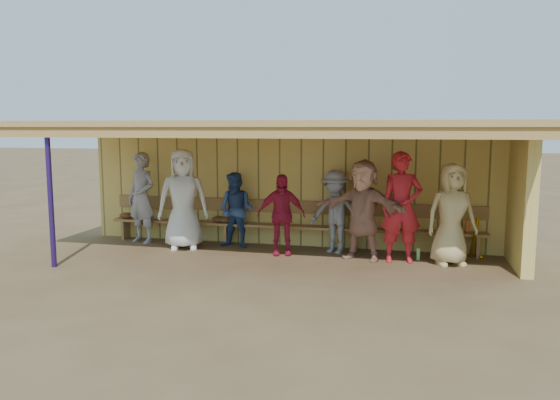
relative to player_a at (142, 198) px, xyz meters
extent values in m
plane|color=brown|center=(3.06, -0.81, -0.94)|extent=(90.00, 90.00, 0.00)
imported|color=gray|center=(0.00, 0.00, 0.00)|extent=(0.80, 0.65, 1.89)
imported|color=white|center=(1.09, -0.38, 0.05)|extent=(1.14, 0.95, 1.99)
imported|color=navy|center=(2.06, 0.00, -0.19)|extent=(0.82, 0.69, 1.51)
imported|color=#B41C39|center=(3.07, -0.40, -0.18)|extent=(0.96, 0.60, 1.53)
imported|color=gray|center=(4.04, 0.00, -0.15)|extent=(1.17, 0.90, 1.59)
imported|color=tan|center=(4.59, -0.42, -0.03)|extent=(1.78, 1.02, 1.83)
imported|color=red|center=(5.28, -0.46, 0.04)|extent=(0.80, 0.60, 1.98)
imported|color=tan|center=(6.13, -0.48, -0.05)|extent=(1.01, 0.82, 1.79)
cube|color=#DFC05F|center=(3.06, 0.54, 0.26)|extent=(8.60, 0.20, 2.40)
cube|color=#DFC05F|center=(7.26, -0.36, 0.26)|extent=(0.20, 1.62, 2.40)
cube|color=#B08A48|center=(3.06, -0.81, 1.51)|extent=(8.80, 3.20, 0.10)
cube|color=#B08A48|center=(3.06, -2.31, 1.38)|extent=(8.80, 0.10, 0.18)
cube|color=#B08A48|center=(-0.74, -0.81, 1.37)|extent=(0.08, 3.00, 0.16)
cube|color=#B08A48|center=(0.21, -0.81, 1.37)|extent=(0.08, 3.00, 0.16)
cube|color=#B08A48|center=(1.16, -0.81, 1.37)|extent=(0.08, 3.00, 0.16)
cube|color=#B08A48|center=(2.11, -0.81, 1.37)|extent=(0.08, 3.00, 0.16)
cube|color=#B08A48|center=(3.06, -0.81, 1.37)|extent=(0.08, 3.00, 0.16)
cube|color=#B08A48|center=(4.01, -0.81, 1.37)|extent=(0.08, 3.00, 0.16)
cube|color=#B08A48|center=(4.96, -0.81, 1.37)|extent=(0.08, 3.00, 0.16)
cube|color=#B08A48|center=(5.91, -0.81, 1.37)|extent=(0.08, 3.00, 0.16)
cube|color=#B08A48|center=(6.86, -0.81, 1.37)|extent=(0.08, 3.00, 0.16)
cylinder|color=navy|center=(-0.54, -2.21, 0.26)|extent=(0.09, 0.09, 2.40)
cube|color=#9E7543|center=(3.06, 0.25, -0.52)|extent=(7.60, 0.32, 0.05)
cube|color=#9E7543|center=(3.06, 0.41, -0.14)|extent=(7.60, 0.04, 0.26)
cube|color=#9E7543|center=(-0.54, 0.25, -0.74)|extent=(0.06, 0.29, 0.40)
cube|color=#9E7543|center=(1.77, 0.25, -0.74)|extent=(0.06, 0.29, 0.40)
cube|color=#9E7543|center=(4.36, 0.25, -0.74)|extent=(0.06, 0.29, 0.40)
cube|color=#9E7543|center=(6.66, 0.25, -0.74)|extent=(0.06, 0.29, 0.40)
cylinder|color=gold|center=(6.58, 0.05, -0.54)|extent=(0.13, 0.41, 0.80)
sphere|color=gold|center=(6.71, 0.05, -0.90)|extent=(0.08, 0.08, 0.08)
ellipsoid|color=#593319|center=(-0.48, 0.20, -0.43)|extent=(0.30, 0.24, 0.14)
ellipsoid|color=#593319|center=(1.77, 0.20, -0.43)|extent=(0.30, 0.24, 0.14)
ellipsoid|color=#593319|center=(1.61, 0.20, -0.43)|extent=(0.30, 0.24, 0.14)
cylinder|color=#90BE5F|center=(4.22, 0.30, -0.38)|extent=(0.07, 0.07, 0.22)
cylinder|color=orange|center=(6.49, 0.30, -0.38)|extent=(0.07, 0.07, 0.22)
cylinder|color=#98DF6F|center=(5.60, -0.25, -0.83)|extent=(0.07, 0.07, 0.22)
camera|label=1|loc=(5.40, -10.24, 1.46)|focal=35.00mm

